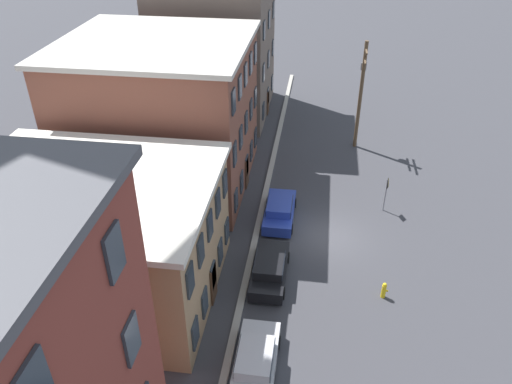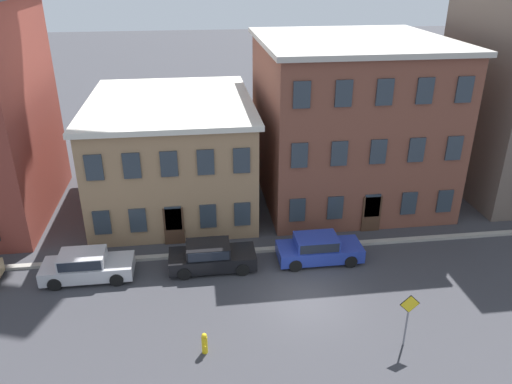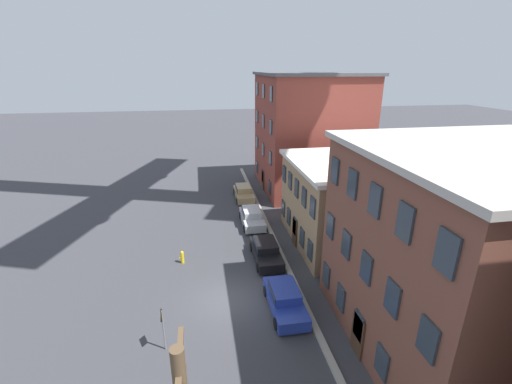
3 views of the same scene
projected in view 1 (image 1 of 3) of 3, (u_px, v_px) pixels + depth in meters
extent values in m
plane|color=#38383D|center=(330.00, 236.00, 30.66)|extent=(200.00, 200.00, 0.00)
cube|color=#9E998E|center=(257.00, 229.00, 31.13)|extent=(56.00, 0.36, 0.16)
cube|color=#2D3842|center=(132.00, 339.00, 13.99)|extent=(0.90, 0.10, 1.40)
cube|color=#2D3842|center=(114.00, 253.00, 12.28)|extent=(0.90, 0.10, 1.40)
cube|color=#9E7A56|center=(97.00, 241.00, 25.17)|extent=(9.48, 11.75, 6.38)
cube|color=silver|center=(84.00, 185.00, 23.36)|extent=(9.98, 12.25, 0.30)
cube|color=#2D3842|center=(195.00, 333.00, 22.20)|extent=(0.90, 0.10, 1.40)
cube|color=#2D3842|center=(190.00, 280.00, 20.47)|extent=(0.90, 0.10, 1.40)
cube|color=#2D3842|center=(205.00, 302.00, 23.78)|extent=(0.90, 0.10, 1.40)
cube|color=#2D3842|center=(201.00, 251.00, 22.05)|extent=(0.90, 0.10, 1.40)
cube|color=#2D3842|center=(213.00, 276.00, 25.36)|extent=(0.90, 0.10, 1.40)
cube|color=#2D3842|center=(210.00, 225.00, 23.62)|extent=(0.90, 0.10, 1.40)
cube|color=#2D3842|center=(220.00, 252.00, 26.93)|extent=(0.90, 0.10, 1.40)
cube|color=#2D3842|center=(218.00, 203.00, 25.20)|extent=(0.90, 0.10, 1.40)
cube|color=#2D3842|center=(227.00, 231.00, 28.51)|extent=(0.90, 0.10, 1.40)
cube|color=#2D3842|center=(225.00, 183.00, 26.78)|extent=(0.90, 0.10, 1.40)
cube|color=#472D1E|center=(214.00, 283.00, 25.63)|extent=(1.10, 0.10, 2.20)
cube|color=brown|center=(162.00, 117.00, 33.60)|extent=(10.95, 11.34, 9.84)
cube|color=#B7B2A8|center=(154.00, 42.00, 30.84)|extent=(11.45, 11.84, 0.30)
cube|color=#2D3842|center=(236.00, 200.00, 31.08)|extent=(0.90, 0.10, 1.40)
cube|color=#2D3842|center=(235.00, 154.00, 29.30)|extent=(0.90, 0.10, 1.40)
cube|color=#2D3842|center=(234.00, 102.00, 27.51)|extent=(0.90, 0.10, 1.40)
cube|color=#2D3842|center=(242.00, 182.00, 32.90)|extent=(0.90, 0.10, 1.40)
cube|color=#2D3842|center=(241.00, 137.00, 31.12)|extent=(0.90, 0.10, 1.40)
cube|color=#2D3842|center=(240.00, 87.00, 29.34)|extent=(0.90, 0.10, 1.40)
cube|color=#2D3842|center=(247.00, 165.00, 34.72)|extent=(0.90, 0.10, 1.40)
cube|color=#2D3842|center=(246.00, 122.00, 32.94)|extent=(0.90, 0.10, 1.40)
cube|color=#2D3842|center=(246.00, 74.00, 31.16)|extent=(0.90, 0.10, 1.40)
cube|color=#2D3842|center=(251.00, 151.00, 36.54)|extent=(0.90, 0.10, 1.40)
cube|color=#2D3842|center=(251.00, 109.00, 34.76)|extent=(0.90, 0.10, 1.40)
cube|color=#2D3842|center=(251.00, 63.00, 32.98)|extent=(0.90, 0.10, 1.40)
cube|color=#2D3842|center=(255.00, 137.00, 38.36)|extent=(0.90, 0.10, 1.40)
cube|color=#2D3842|center=(255.00, 97.00, 36.58)|extent=(0.90, 0.10, 1.40)
cube|color=#2D3842|center=(255.00, 53.00, 34.80)|extent=(0.90, 0.10, 1.40)
cube|color=#472D1E|center=(247.00, 172.00, 35.01)|extent=(1.10, 0.10, 2.20)
cube|color=#66564C|center=(215.00, 37.00, 43.08)|extent=(10.24, 9.34, 13.54)
cube|color=#2D3842|center=(263.00, 111.00, 42.46)|extent=(0.90, 0.10, 1.40)
cube|color=#2D3842|center=(264.00, 72.00, 40.62)|extent=(0.90, 0.10, 1.40)
cube|color=#2D3842|center=(264.00, 30.00, 38.78)|extent=(0.90, 0.10, 1.40)
cube|color=#2D3842|center=(268.00, 96.00, 45.30)|extent=(0.90, 0.10, 1.40)
cube|color=#2D3842|center=(269.00, 59.00, 43.46)|extent=(0.90, 0.10, 1.40)
cube|color=#2D3842|center=(269.00, 19.00, 41.62)|extent=(0.90, 0.10, 1.40)
cube|color=#2D3842|center=(272.00, 82.00, 48.14)|extent=(0.90, 0.10, 1.40)
cube|color=#2D3842|center=(273.00, 47.00, 46.30)|extent=(0.90, 0.10, 1.40)
cube|color=#2D3842|center=(274.00, 10.00, 44.46)|extent=(0.90, 0.10, 1.40)
cube|color=#472D1E|center=(268.00, 102.00, 45.62)|extent=(1.10, 0.10, 2.20)
cube|color=#B7B7BC|center=(256.00, 363.00, 22.13)|extent=(4.40, 1.80, 0.70)
cube|color=#B7B7BC|center=(255.00, 358.00, 21.63)|extent=(2.20, 1.51, 0.55)
cube|color=#1E232D|center=(255.00, 358.00, 21.63)|extent=(2.02, 1.58, 0.48)
cylinder|color=black|center=(242.00, 339.00, 23.54)|extent=(0.66, 0.22, 0.66)
cylinder|color=black|center=(278.00, 343.00, 23.35)|extent=(0.66, 0.22, 0.66)
cube|color=black|center=(270.00, 270.00, 27.26)|extent=(4.40, 1.80, 0.70)
cube|color=black|center=(269.00, 264.00, 26.75)|extent=(2.20, 1.51, 0.55)
cube|color=#1E232D|center=(269.00, 264.00, 26.75)|extent=(2.02, 1.58, 0.48)
cylinder|color=black|center=(258.00, 255.00, 28.67)|extent=(0.66, 0.22, 0.66)
cylinder|color=black|center=(287.00, 258.00, 28.47)|extent=(0.66, 0.22, 0.66)
cylinder|color=black|center=(251.00, 290.00, 26.26)|extent=(0.66, 0.22, 0.66)
cylinder|color=black|center=(283.00, 293.00, 26.06)|extent=(0.66, 0.22, 0.66)
cube|color=#233899|center=(280.00, 212.00, 31.92)|extent=(4.40, 1.80, 0.70)
cube|color=#233899|center=(280.00, 206.00, 31.41)|extent=(2.20, 1.51, 0.55)
cube|color=#1E232D|center=(280.00, 206.00, 31.41)|extent=(2.02, 1.58, 0.48)
cylinder|color=black|center=(269.00, 201.00, 33.33)|extent=(0.66, 0.22, 0.66)
cylinder|color=black|center=(294.00, 203.00, 33.13)|extent=(0.66, 0.22, 0.66)
cylinder|color=black|center=(264.00, 227.00, 30.92)|extent=(0.66, 0.22, 0.66)
cylinder|color=black|center=(291.00, 229.00, 30.72)|extent=(0.66, 0.22, 0.66)
cylinder|color=slate|center=(385.00, 195.00, 32.37)|extent=(0.08, 0.08, 2.36)
cube|color=yellow|center=(388.00, 184.00, 31.88)|extent=(0.79, 0.03, 0.79)
cube|color=black|center=(388.00, 184.00, 31.88)|extent=(0.85, 0.02, 0.85)
cylinder|color=brown|center=(360.00, 97.00, 38.36)|extent=(0.28, 0.28, 8.56)
cube|color=brown|center=(366.00, 49.00, 36.36)|extent=(2.40, 0.12, 0.12)
cube|color=brown|center=(365.00, 60.00, 36.80)|extent=(2.00, 0.12, 0.12)
cylinder|color=#515156|center=(364.00, 66.00, 37.42)|extent=(0.44, 0.44, 0.55)
cylinder|color=yellow|center=(384.00, 291.00, 26.10)|extent=(0.24, 0.24, 0.80)
sphere|color=yellow|center=(385.00, 285.00, 25.86)|extent=(0.22, 0.22, 0.22)
cylinder|color=yellow|center=(387.00, 291.00, 26.06)|extent=(0.10, 0.12, 0.10)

